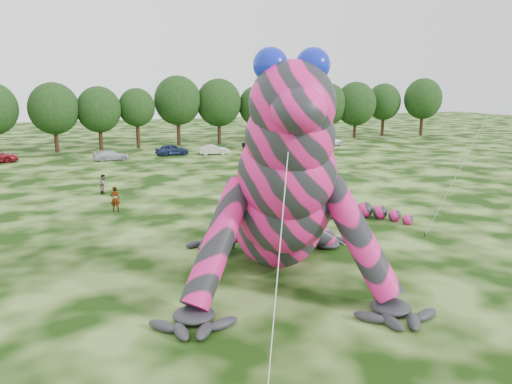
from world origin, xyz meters
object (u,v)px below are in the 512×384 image
object	(u,v)px
car_6	(261,144)
car_3	(111,155)
tree_14	(327,111)
tree_12	(257,114)
tree_8	(99,118)
tree_16	(383,110)
car_4	(172,150)
tree_17	(422,107)
tree_13	(299,110)
car_5	(214,150)
spectator_5	(250,195)
tree_7	(55,118)
tree_9	(137,118)
car_7	(329,141)
tree_15	(356,110)
spectator_0	(115,199)
tree_10	(178,111)
spectator_1	(104,184)
tree_11	(219,111)
inflatable_gecko	(274,161)

from	to	relation	value
car_6	car_3	bearing A→B (deg)	90.05
tree_14	tree_12	bearing A→B (deg)	-175.82
tree_12	tree_8	bearing A→B (deg)	-178.22
tree_16	car_4	distance (m)	43.22
tree_17	tree_13	bearing A→B (deg)	178.93
tree_12	car_5	bearing A→B (deg)	-133.92
tree_8	spectator_5	world-z (taller)	tree_8
tree_12	tree_13	size ratio (longest dim) A/B	0.89
car_4	tree_7	bearing A→B (deg)	51.89
car_6	car_5	bearing A→B (deg)	100.09
tree_9	tree_16	size ratio (longest dim) A/B	0.93
car_7	tree_17	bearing A→B (deg)	-77.47
tree_14	car_7	xyz separation A→B (m)	(-4.87, -9.27, -3.99)
tree_15	car_4	size ratio (longest dim) A/B	2.23
spectator_0	tree_7	bearing A→B (deg)	-68.68
tree_10	car_3	distance (m)	17.47
tree_9	car_4	bearing A→B (deg)	-72.92
tree_13	car_6	distance (m)	13.60
car_6	spectator_1	distance (m)	32.70
tree_10	tree_15	xyz separation A→B (m)	(31.08, -0.81, -0.44)
tree_12	tree_16	bearing A→B (deg)	3.67
tree_13	spectator_1	bearing A→B (deg)	-138.04
tree_10	tree_11	xyz separation A→B (m)	(6.39, -0.38, -0.22)
tree_8	tree_9	size ratio (longest dim) A/B	1.03
spectator_5	tree_14	bearing A→B (deg)	-176.14
tree_9	tree_10	world-z (taller)	tree_10
tree_17	car_5	world-z (taller)	tree_17
tree_15	car_5	size ratio (longest dim) A/B	2.43
tree_13	car_6	world-z (taller)	tree_13
tree_12	tree_17	size ratio (longest dim) A/B	0.87
car_4	car_6	distance (m)	13.18
tree_7	car_4	distance (m)	17.05
spectator_5	tree_15	bearing A→B (deg)	178.92
car_6	tree_11	bearing A→B (deg)	12.24
tree_10	tree_11	world-z (taller)	tree_10
tree_13	car_4	xyz separation A→B (m)	(-23.19, -9.15, -4.33)
tree_14	tree_17	size ratio (longest dim) A/B	0.91
tree_16	car_7	distance (m)	19.96
tree_7	car_5	distance (m)	22.24
tree_12	car_6	bearing A→B (deg)	-108.61
tree_12	spectator_0	xyz separation A→B (m)	(-26.58, -37.75, -3.55)
tree_11	tree_14	distance (m)	19.69
tree_11	car_6	size ratio (longest dim) A/B	1.88
tree_7	tree_17	world-z (taller)	tree_17
tree_16	spectator_0	world-z (taller)	tree_16
car_6	spectator_0	bearing A→B (deg)	133.28
inflatable_gecko	tree_16	bearing A→B (deg)	66.29
tree_8	tree_17	distance (m)	56.17
tree_16	car_3	bearing A→B (deg)	-165.11
tree_8	car_4	size ratio (longest dim) A/B	2.07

